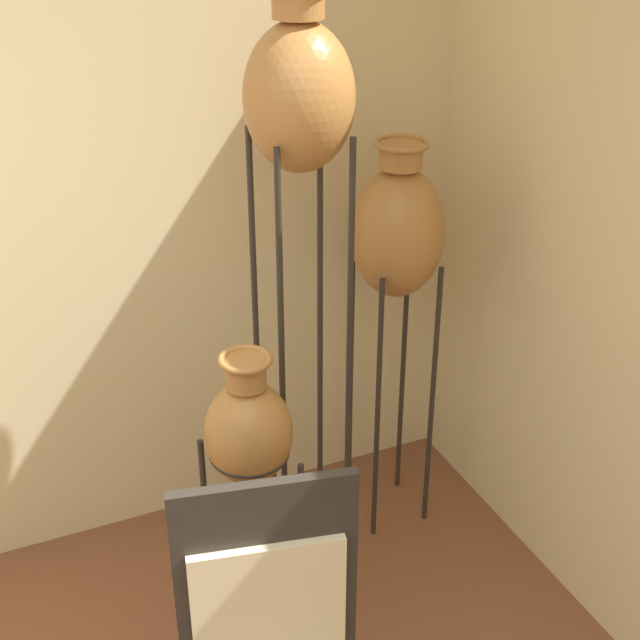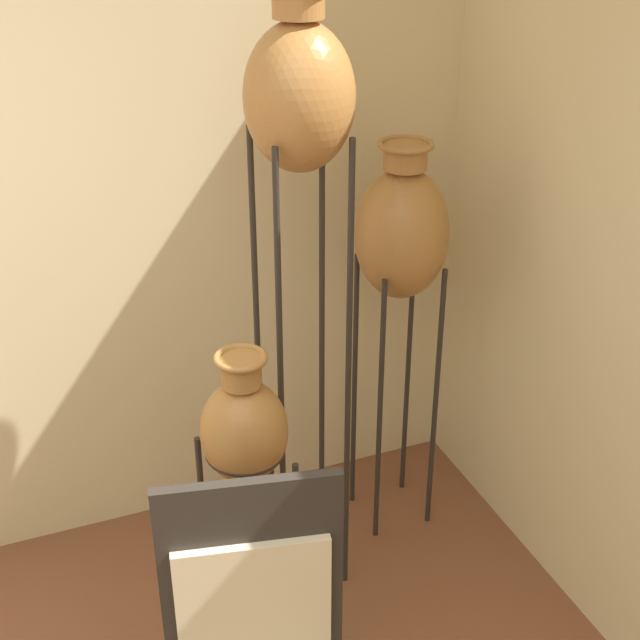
# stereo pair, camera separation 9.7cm
# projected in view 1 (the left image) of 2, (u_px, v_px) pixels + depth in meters

# --- Properties ---
(vase_stand_tall) EXTENTS (0.33, 0.33, 2.11)m
(vase_stand_tall) POSITION_uv_depth(u_px,v_px,m) (299.00, 111.00, 2.57)
(vase_stand_tall) COLOR #28231E
(vase_stand_tall) RESTS_ON ground_plane
(vase_stand_medium) EXTENTS (0.33, 0.33, 1.57)m
(vase_stand_medium) POSITION_uv_depth(u_px,v_px,m) (398.00, 235.00, 3.13)
(vase_stand_medium) COLOR #28231E
(vase_stand_medium) RESTS_ON ground_plane
(vase_stand_short) EXTENTS (0.27, 0.27, 1.15)m
(vase_stand_short) POSITION_uv_depth(u_px,v_px,m) (249.00, 436.00, 2.66)
(vase_stand_short) COLOR #28231E
(vase_stand_short) RESTS_ON ground_plane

